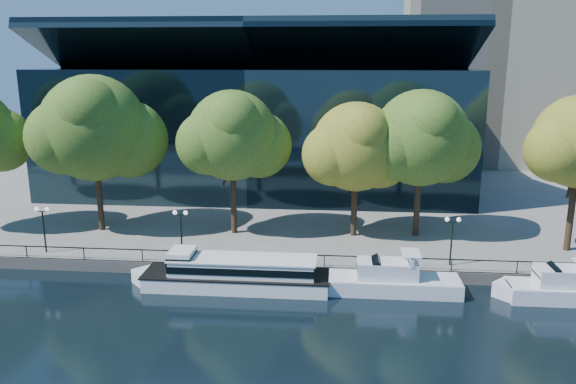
# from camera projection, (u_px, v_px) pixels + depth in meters

# --- Properties ---
(ground) EXTENTS (160.00, 160.00, 0.00)m
(ground) POSITION_uv_depth(u_px,v_px,m) (257.00, 292.00, 42.58)
(ground) COLOR black
(ground) RESTS_ON ground
(promenade) EXTENTS (90.00, 67.08, 1.00)m
(promenade) POSITION_uv_depth(u_px,v_px,m) (294.00, 181.00, 77.65)
(promenade) COLOR slate
(promenade) RESTS_ON ground
(railing) EXTENTS (88.20, 0.08, 0.99)m
(railing) POSITION_uv_depth(u_px,v_px,m) (262.00, 254.00, 45.26)
(railing) COLOR black
(railing) RESTS_ON promenade
(convention_building) EXTENTS (50.00, 24.57, 21.43)m
(convention_building) POSITION_uv_depth(u_px,v_px,m) (261.00, 128.00, 71.65)
(convention_building) COLOR black
(convention_building) RESTS_ON ground
(tour_boat) EXTENTS (15.69, 3.50, 2.98)m
(tour_boat) POSITION_uv_depth(u_px,v_px,m) (232.00, 272.00, 43.18)
(tour_boat) COLOR white
(tour_boat) RESTS_ON ground
(cruiser_near) EXTENTS (11.10, 2.86, 3.22)m
(cruiser_near) POSITION_uv_depth(u_px,v_px,m) (387.00, 279.00, 42.49)
(cruiser_near) COLOR white
(cruiser_near) RESTS_ON ground
(cruiser_far) EXTENTS (9.78, 2.71, 3.19)m
(cruiser_far) POSITION_uv_depth(u_px,v_px,m) (563.00, 287.00, 41.02)
(cruiser_far) COLOR white
(cruiser_far) RESTS_ON ground
(tree_1) EXTENTS (12.38, 10.15, 14.86)m
(tree_1) POSITION_uv_depth(u_px,v_px,m) (96.00, 130.00, 52.25)
(tree_1) COLOR black
(tree_1) RESTS_ON promenade
(tree_2) EXTENTS (10.42, 8.55, 13.51)m
(tree_2) POSITION_uv_depth(u_px,v_px,m) (234.00, 138.00, 51.49)
(tree_2) COLOR black
(tree_2) RESTS_ON promenade
(tree_3) EXTENTS (10.17, 8.34, 12.50)m
(tree_3) POSITION_uv_depth(u_px,v_px,m) (358.00, 149.00, 50.91)
(tree_3) COLOR black
(tree_3) RESTS_ON promenade
(tree_4) EXTENTS (10.95, 8.98, 13.61)m
(tree_4) POSITION_uv_depth(u_px,v_px,m) (423.00, 140.00, 50.71)
(tree_4) COLOR black
(tree_4) RESTS_ON promenade
(lamp_0) EXTENTS (1.26, 0.36, 4.03)m
(lamp_0) POSITION_uv_depth(u_px,v_px,m) (43.00, 219.00, 47.63)
(lamp_0) COLOR black
(lamp_0) RESTS_ON promenade
(lamp_1) EXTENTS (1.26, 0.36, 4.03)m
(lamp_1) POSITION_uv_depth(u_px,v_px,m) (181.00, 223.00, 46.59)
(lamp_1) COLOR black
(lamp_1) RESTS_ON promenade
(lamp_2) EXTENTS (1.26, 0.36, 4.03)m
(lamp_2) POSITION_uv_depth(u_px,v_px,m) (452.00, 230.00, 44.67)
(lamp_2) COLOR black
(lamp_2) RESTS_ON promenade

